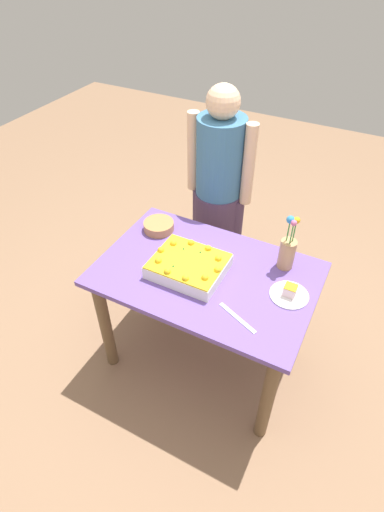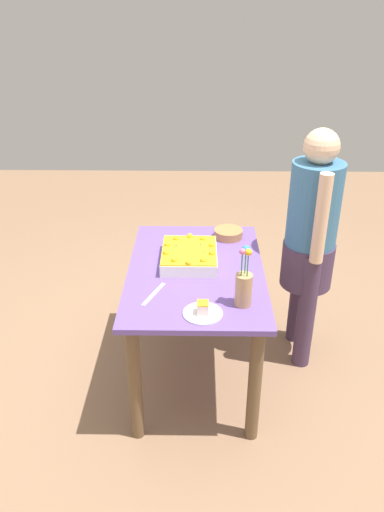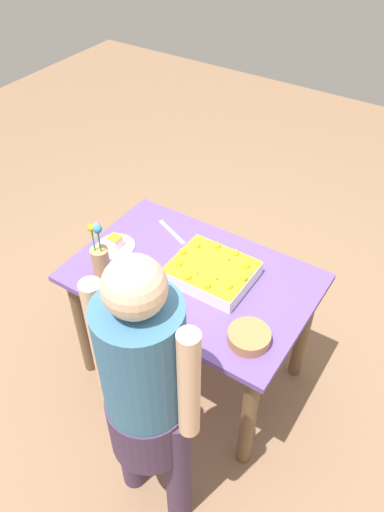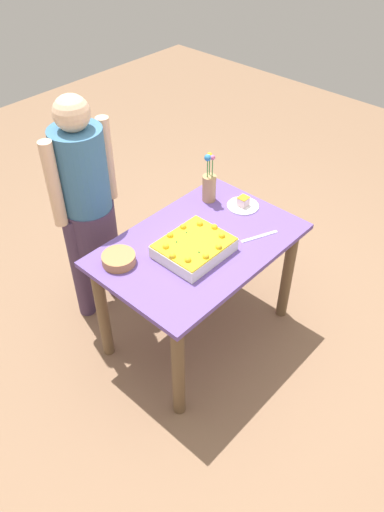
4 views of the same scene
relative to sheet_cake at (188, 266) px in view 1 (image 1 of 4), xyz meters
name	(u,v)px [view 1 (image 1 of 4)]	position (x,y,z in m)	size (l,w,h in m)	color
ground_plane	(204,355)	(-0.09, -0.04, -0.79)	(8.00, 8.00, 0.00)	#8F6B4F
dining_table	(206,291)	(-0.09, -0.04, -0.19)	(1.15, 0.76, 0.75)	#6A4DA3
sheet_cake	(188,266)	(0.00, 0.00, 0.00)	(0.38, 0.31, 0.10)	white
serving_plate_with_slice	(289,293)	(-0.53, -0.08, -0.02)	(0.19, 0.19, 0.07)	white
cake_knife	(237,318)	(-0.35, 0.18, -0.04)	(0.23, 0.02, 0.00)	silver
flower_vase	(287,251)	(-0.44, -0.28, 0.07)	(0.09, 0.09, 0.32)	tan
fruit_bowl	(159,226)	(0.33, -0.24, -0.02)	(0.18, 0.18, 0.05)	#B47B46
person_standing	(219,185)	(0.16, -0.72, 0.06)	(0.45, 0.31, 1.49)	#473451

